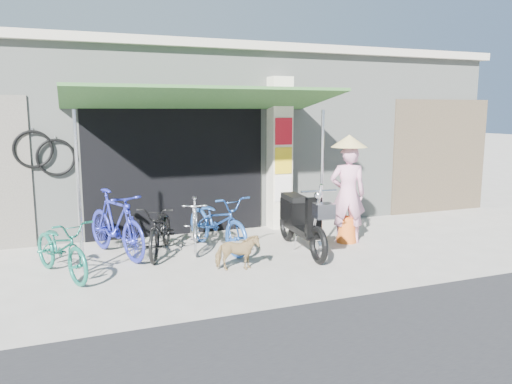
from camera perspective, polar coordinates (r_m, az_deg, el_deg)
name	(u,v)px	position (r m, az deg, el deg)	size (l,w,h in m)	color
ground	(292,265)	(7.75, 4.08, -8.35)	(80.00, 80.00, 0.00)	#AAA499
bicycle_shop	(203,132)	(12.20, -6.09, 6.80)	(12.30, 5.30, 3.66)	gray
shop_pillar	(279,154)	(10.00, 2.65, 4.40)	(0.42, 0.44, 3.00)	silver
awning	(204,101)	(8.61, -5.98, 10.36)	(4.60, 1.88, 2.72)	#2F5C29
neighbour_right	(440,156)	(12.39, 20.28, 3.85)	(2.60, 0.06, 2.60)	brown
bike_teal	(61,248)	(7.61, -21.36, -5.95)	(0.57, 1.62, 0.85)	#176855
bike_blue	(116,224)	(8.38, -15.70, -3.49)	(0.51, 1.80, 1.08)	#22289D
bike_black	(161,229)	(8.34, -10.82, -4.19)	(0.56, 1.62, 0.85)	black
bike_silver	(195,224)	(8.57, -6.99, -3.64)	(0.41, 1.46, 0.88)	silver
bike_navy	(218,222)	(8.49, -4.42, -3.42)	(0.64, 1.84, 0.96)	#2250A0
street_dog	(237,252)	(7.42, -2.17, -6.91)	(0.29, 0.65, 0.55)	#96744F
moped	(301,220)	(8.42, 5.11, -3.24)	(0.58, 2.04, 1.15)	black
nun	(348,190)	(9.02, 10.45, 0.18)	(0.75, 0.64, 1.93)	pink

